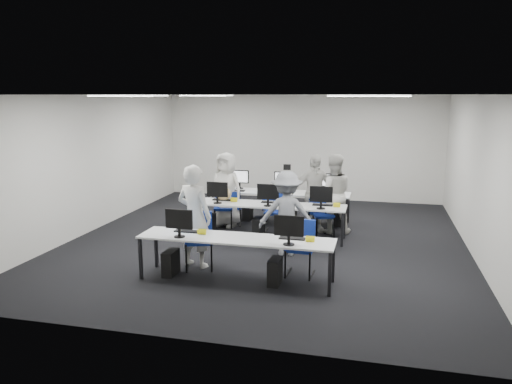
% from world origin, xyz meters
% --- Properties ---
extents(room, '(9.00, 9.02, 3.00)m').
position_xyz_m(room, '(0.00, 0.00, 1.50)').
color(room, black).
rests_on(room, ground).
extents(ceiling_panels, '(5.20, 4.60, 0.02)m').
position_xyz_m(ceiling_panels, '(0.00, 0.00, 2.98)').
color(ceiling_panels, white).
rests_on(ceiling_panels, room).
extents(desk_front, '(3.20, 0.70, 0.73)m').
position_xyz_m(desk_front, '(0.00, -2.40, 0.68)').
color(desk_front, silver).
rests_on(desk_front, ground).
extents(desk_mid, '(3.20, 0.70, 0.73)m').
position_xyz_m(desk_mid, '(0.00, 0.20, 0.68)').
color(desk_mid, silver).
rests_on(desk_mid, ground).
extents(desk_back, '(3.20, 0.70, 0.73)m').
position_xyz_m(desk_back, '(0.00, 1.60, 0.68)').
color(desk_back, silver).
rests_on(desk_back, ground).
extents(equipment_front, '(2.51, 0.41, 1.19)m').
position_xyz_m(equipment_front, '(-0.19, -2.42, 0.36)').
color(equipment_front, '#0D4BB0').
rests_on(equipment_front, desk_front).
extents(equipment_mid, '(2.91, 0.41, 1.19)m').
position_xyz_m(equipment_mid, '(-0.19, 0.18, 0.36)').
color(equipment_mid, white).
rests_on(equipment_mid, desk_mid).
extents(equipment_back, '(2.91, 0.41, 1.19)m').
position_xyz_m(equipment_back, '(0.19, 1.62, 0.36)').
color(equipment_back, white).
rests_on(equipment_back, desk_back).
extents(chair_0, '(0.61, 0.64, 0.97)m').
position_xyz_m(chair_0, '(-0.80, -1.95, 0.31)').
color(chair_0, navy).
rests_on(chair_0, ground).
extents(chair_1, '(0.47, 0.51, 0.92)m').
position_xyz_m(chair_1, '(0.98, -1.88, 0.29)').
color(chair_1, navy).
rests_on(chair_1, ground).
extents(chair_2, '(0.52, 0.55, 0.86)m').
position_xyz_m(chair_2, '(-1.23, 0.84, 0.27)').
color(chair_2, navy).
rests_on(chair_2, ground).
extents(chair_3, '(0.42, 0.46, 0.84)m').
position_xyz_m(chair_3, '(-0.00, 0.73, 0.27)').
color(chair_3, navy).
rests_on(chair_3, ground).
extents(chair_4, '(0.53, 0.55, 0.85)m').
position_xyz_m(chair_4, '(1.10, 0.68, 0.27)').
color(chair_4, navy).
rests_on(chair_4, ground).
extents(chair_5, '(0.49, 0.52, 0.82)m').
position_xyz_m(chair_5, '(-1.07, 1.04, 0.26)').
color(chair_5, navy).
rests_on(chair_5, ground).
extents(chair_6, '(0.42, 0.46, 0.86)m').
position_xyz_m(chair_6, '(-0.14, 1.15, 0.27)').
color(chair_6, navy).
rests_on(chair_6, ground).
extents(chair_7, '(0.46, 0.49, 0.84)m').
position_xyz_m(chair_7, '(0.96, 0.97, 0.26)').
color(chair_7, navy).
rests_on(chair_7, ground).
extents(handbag, '(0.41, 0.30, 0.31)m').
position_xyz_m(handbag, '(-1.08, 0.34, 0.88)').
color(handbag, tan).
rests_on(handbag, desk_mid).
extents(student_0, '(0.75, 0.59, 1.83)m').
position_xyz_m(student_0, '(-0.90, -1.89, 0.91)').
color(student_0, beige).
rests_on(student_0, ground).
extents(student_1, '(0.97, 0.83, 1.75)m').
position_xyz_m(student_1, '(1.26, 0.93, 0.87)').
color(student_1, beige).
rests_on(student_1, ground).
extents(student_2, '(0.95, 0.74, 1.72)m').
position_xyz_m(student_2, '(-1.18, 0.90, 0.86)').
color(student_2, beige).
rests_on(student_2, ground).
extents(student_3, '(1.10, 0.75, 1.73)m').
position_xyz_m(student_3, '(0.84, 0.94, 0.86)').
color(student_3, beige).
rests_on(student_3, ground).
extents(photographer, '(1.13, 0.78, 1.61)m').
position_xyz_m(photographer, '(0.56, -0.88, 0.81)').
color(photographer, gray).
rests_on(photographer, ground).
extents(dslr_camera, '(0.17, 0.20, 0.10)m').
position_xyz_m(dslr_camera, '(0.52, -0.70, 1.66)').
color(dslr_camera, black).
rests_on(dslr_camera, photographer).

